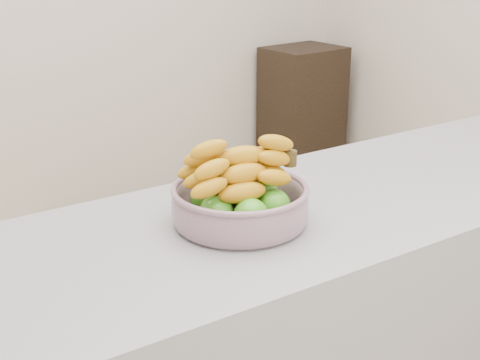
{
  "coord_description": "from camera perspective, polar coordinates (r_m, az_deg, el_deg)",
  "views": [
    {
      "loc": [
        -0.98,
        -1.45,
        1.49
      ],
      "look_at": [
        -0.25,
        -0.35,
        1.0
      ],
      "focal_mm": 50.0,
      "sensor_mm": 36.0,
      "label": 1
    }
  ],
  "objects": [
    {
      "name": "counter",
      "position": [
        1.8,
        6.85,
        -15.01
      ],
      "size": [
        2.0,
        0.6,
        0.9
      ],
      "primitive_type": "cube",
      "color": "gray",
      "rests_on": "ground"
    },
    {
      "name": "fruit_bowl",
      "position": [
        1.43,
        -0.01,
        -1.69
      ],
      "size": [
        0.3,
        0.3,
        0.17
      ],
      "rotation": [
        0.0,
        0.0,
        -0.28
      ],
      "color": "#919AAE",
      "rests_on": "counter"
    },
    {
      "name": "cabinet",
      "position": [
        4.31,
        5.31,
        5.78
      ],
      "size": [
        0.48,
        0.4,
        0.82
      ],
      "primitive_type": "cube",
      "rotation": [
        0.0,
        0.0,
        0.07
      ],
      "color": "black",
      "rests_on": "ground"
    }
  ]
}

